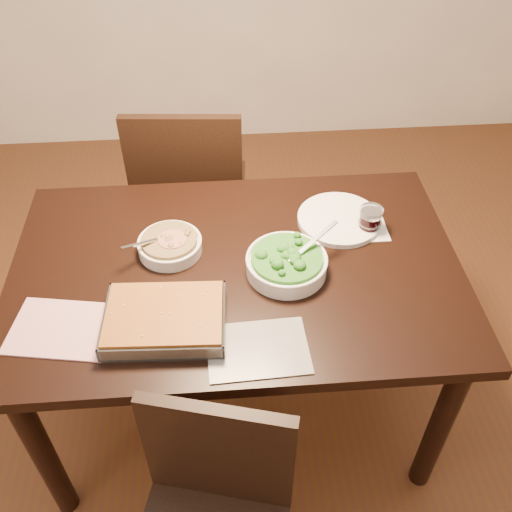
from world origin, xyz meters
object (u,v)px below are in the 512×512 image
broccoli_bowl (287,263)px  baking_dish (165,319)px  chair_far (191,191)px  dinner_plate (339,219)px  stew_bowl (170,244)px  wine_tumbler (370,219)px  table (237,287)px

broccoli_bowl → baking_dish: (-0.36, -0.19, -0.00)m
broccoli_bowl → chair_far: (-0.31, 0.73, -0.25)m
broccoli_bowl → dinner_plate: bearing=47.3°
stew_bowl → wine_tumbler: size_ratio=2.41×
baking_dish → dinner_plate: (0.57, 0.41, -0.02)m
broccoli_bowl → wine_tumbler: bearing=30.1°
table → chair_far: 0.72m
table → dinner_plate: bearing=27.5°
stew_bowl → dinner_plate: (0.56, 0.10, -0.02)m
broccoli_bowl → wine_tumbler: (0.29, 0.17, 0.01)m
wine_tumbler → dinner_plate: 0.11m
stew_bowl → dinner_plate: stew_bowl is taller
stew_bowl → baking_dish: (-0.00, -0.31, 0.00)m
wine_tumbler → chair_far: 0.86m
table → baking_dish: bearing=-132.5°
stew_bowl → baking_dish: size_ratio=0.60×
wine_tumbler → dinner_plate: (-0.09, 0.05, -0.04)m
stew_bowl → wine_tumbler: (0.65, 0.05, 0.02)m
chair_far → baking_dish: bearing=91.7°
stew_bowl → wine_tumbler: bearing=4.6°
broccoli_bowl → baking_dish: 0.41m
stew_bowl → chair_far: chair_far is taller
stew_bowl → baking_dish: stew_bowl is taller
stew_bowl → broccoli_bowl: 0.38m
broccoli_bowl → wine_tumbler: broccoli_bowl is taller
table → stew_bowl: stew_bowl is taller
broccoli_bowl → chair_far: 0.83m
baking_dish → chair_far: size_ratio=0.36×
baking_dish → wine_tumbler: bearing=31.6°
stew_bowl → broccoli_bowl: size_ratio=0.79×
baking_dish → broccoli_bowl: bearing=30.6°
baking_dish → wine_tumbler: 0.75m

